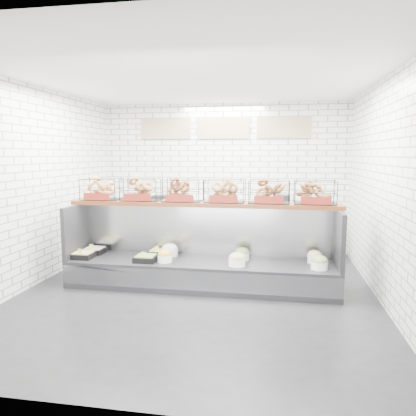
# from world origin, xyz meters

# --- Properties ---
(ground) EXTENTS (5.50, 5.50, 0.00)m
(ground) POSITION_xyz_m (0.00, 0.00, 0.00)
(ground) COLOR black
(ground) RESTS_ON ground
(room_shell) EXTENTS (5.02, 5.51, 3.01)m
(room_shell) POSITION_xyz_m (0.00, 0.60, 2.06)
(room_shell) COLOR white
(room_shell) RESTS_ON ground
(display_case) EXTENTS (4.00, 0.90, 1.20)m
(display_case) POSITION_xyz_m (-0.00, 0.35, 0.32)
(display_case) COLOR black
(display_case) RESTS_ON ground
(bagel_shelf) EXTENTS (4.10, 0.50, 0.40)m
(bagel_shelf) POSITION_xyz_m (-0.00, 0.52, 1.40)
(bagel_shelf) COLOR #46200F
(bagel_shelf) RESTS_ON display_case
(prep_counter) EXTENTS (4.00, 0.60, 1.20)m
(prep_counter) POSITION_xyz_m (-0.01, 2.43, 0.47)
(prep_counter) COLOR #93969B
(prep_counter) RESTS_ON ground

